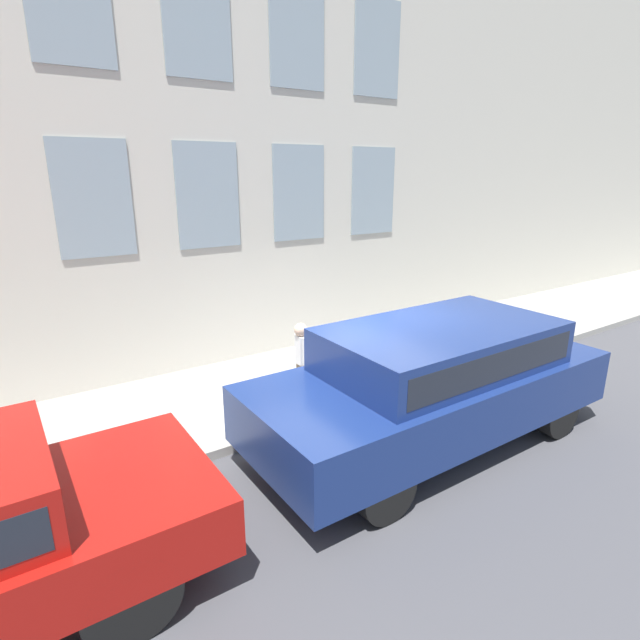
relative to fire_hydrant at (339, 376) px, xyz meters
name	(u,v)px	position (x,y,z in m)	size (l,w,h in m)	color
ground_plane	(349,416)	(-0.41, 0.09, -0.51)	(80.00, 80.00, 0.00)	#47474C
sidewalk	(299,380)	(1.07, 0.09, -0.44)	(2.96, 60.00, 0.14)	#9E9B93
building_facade	(246,47)	(2.70, 0.09, 5.26)	(0.33, 40.00, 11.53)	beige
fire_hydrant	(339,376)	(0.00, 0.00, 0.00)	(0.28, 0.41, 0.73)	red
person	(301,355)	(0.26, 0.55, 0.41)	(0.31, 0.21, 1.30)	#998466
parked_truck_navy_near	(435,375)	(-1.63, -0.46, 0.48)	(2.10, 5.30, 1.71)	black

